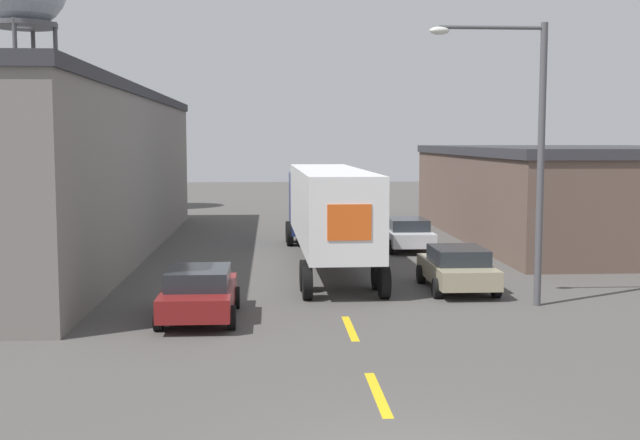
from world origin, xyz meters
name	(u,v)px	position (x,y,z in m)	size (l,w,h in m)	color
road_centerline	(378,394)	(0.00, 3.54, 0.00)	(0.20, 13.26, 0.01)	gold
warehouse_left	(30,172)	(-11.93, 22.84, 3.42)	(10.04, 29.82, 6.84)	slate
warehouse_right	(588,192)	(13.33, 26.79, 2.22)	(12.84, 20.75, 4.44)	brown
semi_truck	(326,206)	(0.13, 19.40, 2.25)	(2.86, 15.52, 3.70)	navy
parked_car_right_mid	(457,268)	(3.90, 13.77, 0.73)	(2.04, 4.14, 1.38)	tan
parked_car_right_far	(407,233)	(3.90, 23.14, 0.73)	(2.04, 4.14, 1.38)	silver
parked_car_left_far	(199,292)	(-3.90, 10.13, 0.73)	(2.04, 4.14, 1.38)	maroon
street_lamp	(526,141)	(5.23, 11.30, 4.73)	(3.34, 0.32, 8.01)	#4C4C51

